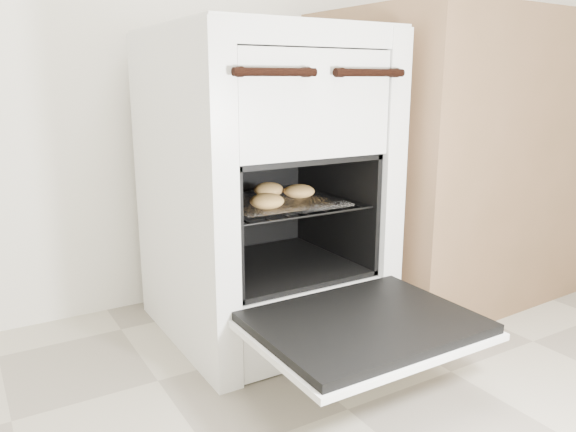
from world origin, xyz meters
name	(u,v)px	position (x,y,z in m)	size (l,w,h in m)	color
stove	(264,191)	(0.05, 1.19, 0.42)	(0.56, 0.63, 0.86)	silver
oven_door	(364,326)	(0.05, 0.71, 0.19)	(0.51, 0.39, 0.04)	black
oven_rack	(274,202)	(0.05, 1.12, 0.40)	(0.41, 0.39, 0.01)	black
foil_sheet	(278,202)	(0.05, 1.11, 0.41)	(0.32, 0.28, 0.01)	white
baked_rolls	(278,194)	(0.05, 1.10, 0.43)	(0.26, 0.24, 0.04)	#DDB558
counter	(461,156)	(0.84, 1.17, 0.47)	(0.95, 0.63, 0.95)	brown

